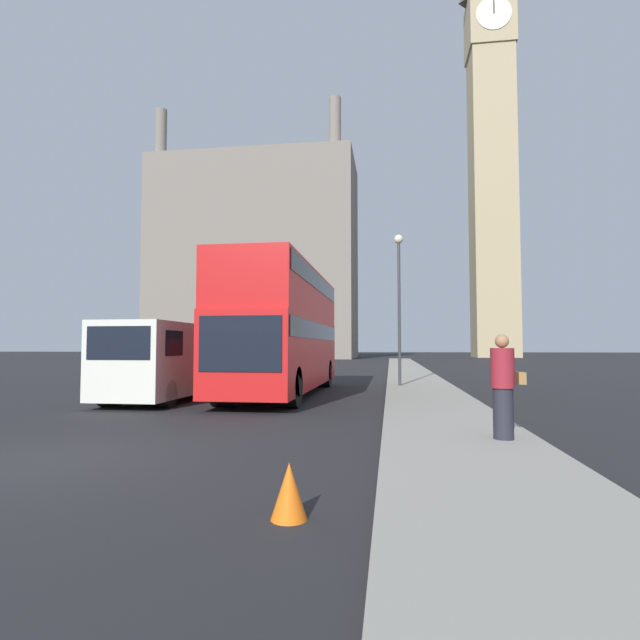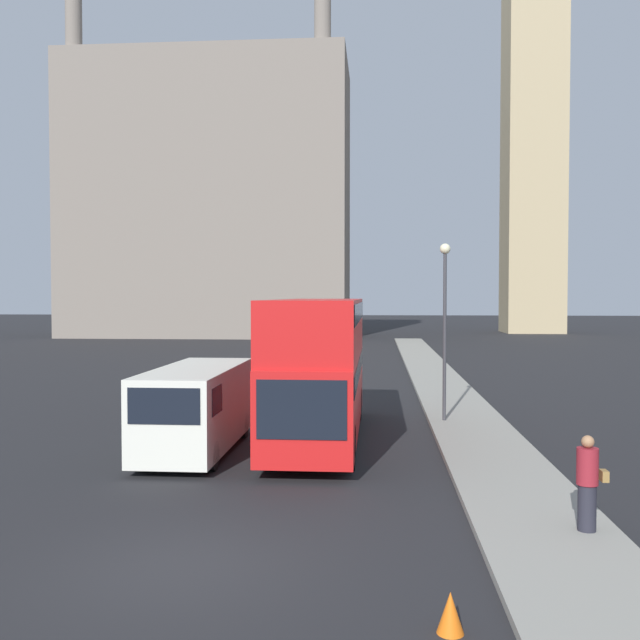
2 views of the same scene
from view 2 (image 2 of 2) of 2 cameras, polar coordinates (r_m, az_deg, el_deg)
The scene contains 9 objects.
ground_plane at distance 12.58m, azimuth -11.06°, elevation -18.65°, with size 300.00×300.00×0.00m, color black.
sidewalk_strip at distance 12.54m, azimuth 19.74°, elevation -18.44°, with size 2.65×120.00×0.15m.
clock_tower at distance 93.94m, azimuth 16.77°, elevation 20.77°, with size 7.18×7.35×67.98m.
building_block_distant at distance 80.53m, azimuth -8.73°, elevation 9.47°, with size 30.16×13.98×36.40m.
red_double_decker_bus at distance 21.76m, azimuth -0.06°, elevation -3.34°, with size 2.46×10.39×4.31m.
white_van at distance 20.42m, azimuth -9.92°, elevation -6.88°, with size 2.11×6.22×2.40m.
pedestrian at distance 14.11m, azimuth 20.63°, elevation -12.12°, with size 0.55×0.39×1.74m.
street_lamp at distance 24.66m, azimuth 9.96°, elevation 1.16°, with size 0.36×0.36×6.05m.
traffic_cone at distance 10.21m, azimuth 10.38°, elevation -22.03°, with size 0.36×0.36×0.55m.
Camera 2 is at (3.19, -11.34, 4.42)m, focal length 40.00 mm.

